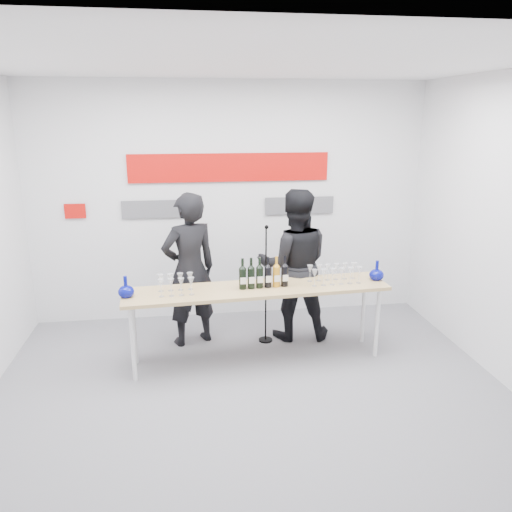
# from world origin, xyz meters

# --- Properties ---
(ground) EXTENTS (5.00, 5.00, 0.00)m
(ground) POSITION_xyz_m (0.00, 0.00, 0.00)
(ground) COLOR slate
(ground) RESTS_ON ground
(back_wall) EXTENTS (5.00, 0.04, 3.00)m
(back_wall) POSITION_xyz_m (0.00, 2.00, 1.50)
(back_wall) COLOR silver
(back_wall) RESTS_ON ground
(signage) EXTENTS (3.38, 0.02, 0.79)m
(signage) POSITION_xyz_m (-0.06, 1.97, 1.81)
(signage) COLOR red
(signage) RESTS_ON back_wall
(tasting_table) EXTENTS (2.81, 0.73, 0.83)m
(tasting_table) POSITION_xyz_m (0.15, 0.62, 0.77)
(tasting_table) COLOR tan
(tasting_table) RESTS_ON ground
(wine_bottles) EXTENTS (0.53, 0.11, 0.33)m
(wine_bottles) POSITION_xyz_m (0.22, 0.61, 1.00)
(wine_bottles) COLOR black
(wine_bottles) RESTS_ON tasting_table
(decanter_left) EXTENTS (0.16, 0.16, 0.21)m
(decanter_left) POSITION_xyz_m (-1.18, 0.53, 0.94)
(decanter_left) COLOR #060B79
(decanter_left) RESTS_ON tasting_table
(decanter_right) EXTENTS (0.16, 0.16, 0.21)m
(decanter_right) POSITION_xyz_m (1.49, 0.70, 0.94)
(decanter_right) COLOR #060B79
(decanter_right) RESTS_ON tasting_table
(glasses_left) EXTENTS (0.37, 0.24, 0.18)m
(glasses_left) POSITION_xyz_m (-0.69, 0.57, 0.93)
(glasses_left) COLOR silver
(glasses_left) RESTS_ON tasting_table
(glasses_right) EXTENTS (0.57, 0.25, 0.18)m
(glasses_right) POSITION_xyz_m (1.00, 0.67, 0.93)
(glasses_right) COLOR silver
(glasses_right) RESTS_ON tasting_table
(presenter_left) EXTENTS (0.76, 0.64, 1.77)m
(presenter_left) POSITION_xyz_m (-0.55, 1.17, 0.89)
(presenter_left) COLOR black
(presenter_left) RESTS_ON ground
(presenter_right) EXTENTS (0.93, 0.76, 1.78)m
(presenter_right) POSITION_xyz_m (0.67, 1.17, 0.89)
(presenter_right) COLOR black
(presenter_right) RESTS_ON ground
(mic_stand) EXTENTS (0.16, 0.16, 1.41)m
(mic_stand) POSITION_xyz_m (0.32, 1.07, 0.43)
(mic_stand) COLOR black
(mic_stand) RESTS_ON ground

